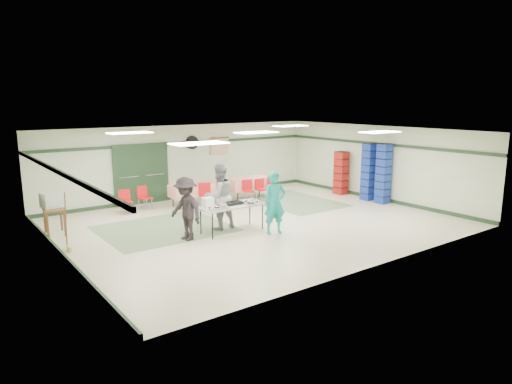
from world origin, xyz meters
TOP-DOWN VIEW (x-y plane):
  - floor at (0.00, 0.00)m, footprint 11.00×11.00m
  - ceiling at (0.00, 0.00)m, footprint 11.00×11.00m
  - wall_back at (0.00, 4.50)m, footprint 11.00×0.00m
  - wall_front at (0.00, -4.50)m, footprint 11.00×0.00m
  - wall_left at (-5.50, 0.00)m, footprint 0.00×9.00m
  - wall_right at (5.50, 0.00)m, footprint 0.00×9.00m
  - trim_back at (0.00, 4.47)m, footprint 11.00×0.06m
  - baseboard_back at (0.00, 4.47)m, footprint 11.00×0.06m
  - trim_left at (-5.47, 0.00)m, footprint 0.06×9.00m
  - baseboard_left at (-5.47, 0.00)m, footprint 0.06×9.00m
  - trim_right at (5.47, 0.00)m, footprint 0.06×9.00m
  - baseboard_right at (5.47, 0.00)m, footprint 0.06×9.00m
  - green_patch_a at (-2.50, 1.00)m, footprint 3.50×3.00m
  - green_patch_b at (2.80, 1.50)m, footprint 2.50×3.50m
  - double_door_left at (-2.20, 4.44)m, footprint 0.90×0.06m
  - double_door_right at (-1.25, 4.44)m, footprint 0.90×0.06m
  - door_frame at (-1.73, 4.42)m, footprint 2.00×0.03m
  - wall_fan at (0.30, 4.44)m, footprint 0.50×0.10m
  - scroll_banner at (1.50, 4.44)m, footprint 0.80×0.02m
  - serving_table at (-1.11, -0.38)m, footprint 1.90×0.78m
  - sheet_tray_right at (-0.49, -0.49)m, footprint 0.61×0.46m
  - sheet_tray_mid at (-1.24, -0.24)m, footprint 0.56×0.42m
  - sheet_tray_left at (-1.69, -0.51)m, footprint 0.58×0.44m
  - baking_pan at (-1.03, -0.36)m, footprint 0.47×0.29m
  - foam_box_stack at (-1.85, -0.34)m, footprint 0.26×0.24m
  - volunteer_teal at (-0.26, -1.21)m, footprint 0.72×0.57m
  - volunteer_grey at (-1.23, 0.08)m, footprint 0.92×0.72m
  - volunteer_dark at (-2.50, -0.32)m, footprint 0.81×1.17m
  - dining_table_a at (1.86, 3.01)m, footprint 1.71×0.78m
  - dining_table_b at (-0.34, 3.01)m, footprint 1.90×0.96m
  - chair_a at (2.00, 2.43)m, footprint 0.38×0.38m
  - chair_b at (1.40, 2.43)m, footprint 0.48×0.48m
  - chair_c at (2.59, 2.44)m, footprint 0.42×0.42m
  - chair_d at (-0.33, 2.44)m, footprint 0.50×0.50m
  - chair_loose_a at (-2.07, 3.48)m, footprint 0.44×0.45m
  - chair_loose_b at (-2.78, 3.28)m, footprint 0.41×0.41m
  - crate_stack_blue_a at (5.15, 0.13)m, footprint 0.41×0.41m
  - crate_stack_red at (5.15, 1.46)m, footprint 0.45×0.45m
  - crate_stack_blue_b at (5.15, -0.54)m, footprint 0.41×0.41m
  - printer_table at (-5.15, 2.23)m, footprint 0.61×0.87m
  - office_printer at (-5.15, 2.33)m, footprint 0.59×0.54m
  - broom at (-5.23, 0.62)m, footprint 0.05×0.23m

SIDE VIEW (x-z plane):
  - floor at x=0.00m, z-range 0.00..0.00m
  - green_patch_a at x=-2.50m, z-range 0.00..0.01m
  - green_patch_b at x=2.80m, z-range 0.00..0.01m
  - baseboard_back at x=0.00m, z-range 0.00..0.12m
  - baseboard_left at x=-5.47m, z-range 0.00..0.12m
  - baseboard_right at x=5.47m, z-range 0.00..0.12m
  - chair_a at x=2.00m, z-range 0.09..0.87m
  - chair_loose_b at x=-2.78m, z-range 0.09..0.88m
  - chair_b at x=1.40m, z-range 0.09..0.89m
  - chair_loose_a at x=-2.07m, z-range 0.09..0.89m
  - chair_c at x=2.59m, z-range 0.09..0.94m
  - chair_d at x=-0.33m, z-range 0.10..0.97m
  - dining_table_a at x=1.86m, z-range 0.19..0.95m
  - dining_table_b at x=-0.34m, z-range 0.19..0.95m
  - printer_table at x=-5.15m, z-range 0.26..1.00m
  - serving_table at x=-1.11m, z-range 0.34..1.10m
  - broom at x=-5.23m, z-range 0.03..1.46m
  - sheet_tray_right at x=-0.49m, z-range 0.76..0.78m
  - sheet_tray_mid at x=-1.24m, z-range 0.76..0.78m
  - sheet_tray_left at x=-1.69m, z-range 0.76..0.78m
  - baking_pan at x=-1.03m, z-range 0.76..0.84m
  - crate_stack_red at x=5.15m, z-range 0.00..1.66m
  - volunteer_dark at x=-2.50m, z-range 0.00..1.66m
  - volunteer_teal at x=-0.26m, z-range 0.00..1.71m
  - foam_box_stack at x=-1.85m, z-range 0.76..1.06m
  - volunteer_grey at x=-1.23m, z-range 0.00..1.88m
  - office_printer at x=-5.15m, z-range 0.74..1.15m
  - crate_stack_blue_a at x=5.15m, z-range 0.00..2.08m
  - double_door_left at x=-2.20m, z-range 0.00..2.10m
  - double_door_right at x=-1.25m, z-range 0.00..2.10m
  - door_frame at x=-1.73m, z-range -0.02..2.12m
  - crate_stack_blue_b at x=5.15m, z-range 0.00..2.12m
  - wall_back at x=0.00m, z-range -4.15..6.85m
  - wall_front at x=0.00m, z-range -4.15..6.85m
  - wall_left at x=-5.50m, z-range -3.15..5.85m
  - wall_right at x=5.50m, z-range -3.15..5.85m
  - scroll_banner at x=1.50m, z-range 1.55..2.15m
  - trim_back at x=0.00m, z-range 2.00..2.10m
  - trim_left at x=-5.47m, z-range 2.00..2.10m
  - trim_right at x=5.47m, z-range 2.00..2.10m
  - wall_fan at x=0.30m, z-range 1.80..2.30m
  - ceiling at x=0.00m, z-range 2.70..2.70m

